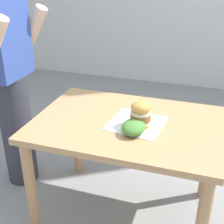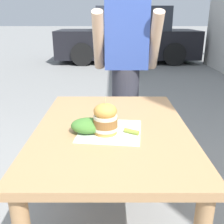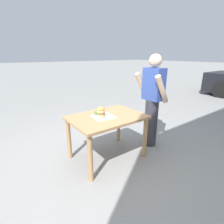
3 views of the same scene
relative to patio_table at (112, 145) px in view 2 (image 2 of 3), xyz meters
The scene contains 7 objects.
patio_table is the anchor object (origin of this frame).
serving_paper 0.13m from the patio_table, 99.94° to the right, with size 0.32×0.32×0.00m, color white.
sandwich 0.22m from the patio_table, 110.31° to the right, with size 0.13×0.13×0.20m.
pickle_spear 0.20m from the patio_table, 45.02° to the right, with size 0.02×0.02×0.08m, color #8EA83D.
side_salad 0.21m from the patio_table, 149.60° to the right, with size 0.18×0.14×0.08m, color #477F33.
diner_across_table 0.96m from the patio_table, 82.57° to the left, with size 0.55×0.35×1.69m.
parked_car_near_curb 7.01m from the patio_table, 85.97° to the left, with size 4.21×1.85×1.60m.
Camera 2 is at (0.00, -1.34, 1.32)m, focal length 42.00 mm.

